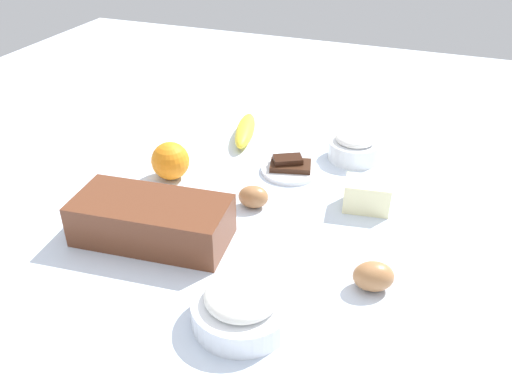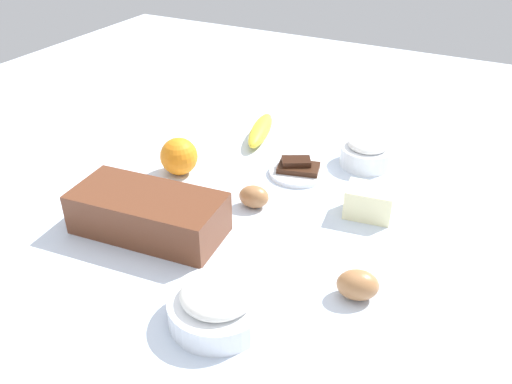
{
  "view_description": "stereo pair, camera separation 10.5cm",
  "coord_description": "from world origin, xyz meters",
  "px_view_note": "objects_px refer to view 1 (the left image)",
  "views": [
    {
      "loc": [
        -0.32,
        0.84,
        0.59
      ],
      "look_at": [
        0.0,
        0.0,
        0.04
      ],
      "focal_mm": 37.56,
      "sensor_mm": 36.0,
      "label": 1
    },
    {
      "loc": [
        -0.41,
        0.79,
        0.59
      ],
      "look_at": [
        0.0,
        0.0,
        0.04
      ],
      "focal_mm": 37.56,
      "sensor_mm": 36.0,
      "label": 2
    }
  ],
  "objects_px": {
    "butter_block": "(367,195)",
    "egg_near_butter": "(373,276)",
    "orange_fruit": "(170,161)",
    "loaf_pan": "(152,220)",
    "chocolate_plate": "(290,168)",
    "egg_beside_bowl": "(253,197)",
    "banana": "(245,130)",
    "flour_bowl": "(242,305)",
    "sugar_bowl": "(355,146)"
  },
  "relations": [
    {
      "from": "flour_bowl",
      "to": "banana",
      "type": "xyz_separation_m",
      "value": [
        0.23,
        -0.59,
        -0.01
      ]
    },
    {
      "from": "egg_near_butter",
      "to": "butter_block",
      "type": "bearing_deg",
      "value": -76.87
    },
    {
      "from": "butter_block",
      "to": "flour_bowl",
      "type": "bearing_deg",
      "value": 72.99
    },
    {
      "from": "loaf_pan",
      "to": "egg_near_butter",
      "type": "distance_m",
      "value": 0.4
    },
    {
      "from": "egg_near_butter",
      "to": "chocolate_plate",
      "type": "distance_m",
      "value": 0.4
    },
    {
      "from": "sugar_bowl",
      "to": "banana",
      "type": "relative_size",
      "value": 0.63
    },
    {
      "from": "sugar_bowl",
      "to": "banana",
      "type": "xyz_separation_m",
      "value": [
        0.28,
        -0.01,
        -0.01
      ]
    },
    {
      "from": "flour_bowl",
      "to": "orange_fruit",
      "type": "distance_m",
      "value": 0.46
    },
    {
      "from": "banana",
      "to": "egg_near_butter",
      "type": "relative_size",
      "value": 2.82
    },
    {
      "from": "banana",
      "to": "butter_block",
      "type": "distance_m",
      "value": 0.41
    },
    {
      "from": "orange_fruit",
      "to": "egg_near_butter",
      "type": "distance_m",
      "value": 0.52
    },
    {
      "from": "banana",
      "to": "chocolate_plate",
      "type": "distance_m",
      "value": 0.2
    },
    {
      "from": "banana",
      "to": "orange_fruit",
      "type": "distance_m",
      "value": 0.26
    },
    {
      "from": "egg_near_butter",
      "to": "egg_beside_bowl",
      "type": "distance_m",
      "value": 0.31
    },
    {
      "from": "egg_beside_bowl",
      "to": "egg_near_butter",
      "type": "bearing_deg",
      "value": 149.35
    },
    {
      "from": "loaf_pan",
      "to": "egg_near_butter",
      "type": "bearing_deg",
      "value": 175.47
    },
    {
      "from": "chocolate_plate",
      "to": "egg_beside_bowl",
      "type": "bearing_deg",
      "value": 80.88
    },
    {
      "from": "banana",
      "to": "butter_block",
      "type": "bearing_deg",
      "value": 148.38
    },
    {
      "from": "orange_fruit",
      "to": "banana",
      "type": "bearing_deg",
      "value": -107.56
    },
    {
      "from": "orange_fruit",
      "to": "egg_near_butter",
      "type": "xyz_separation_m",
      "value": [
        -0.48,
        0.2,
        -0.02
      ]
    },
    {
      "from": "banana",
      "to": "loaf_pan",
      "type": "bearing_deg",
      "value": 89.89
    },
    {
      "from": "sugar_bowl",
      "to": "egg_beside_bowl",
      "type": "xyz_separation_m",
      "value": [
        0.15,
        0.28,
        -0.01
      ]
    },
    {
      "from": "banana",
      "to": "butter_block",
      "type": "height_order",
      "value": "butter_block"
    },
    {
      "from": "flour_bowl",
      "to": "egg_near_butter",
      "type": "height_order",
      "value": "flour_bowl"
    },
    {
      "from": "sugar_bowl",
      "to": "egg_near_butter",
      "type": "relative_size",
      "value": 1.79
    },
    {
      "from": "sugar_bowl",
      "to": "chocolate_plate",
      "type": "bearing_deg",
      "value": 43.38
    },
    {
      "from": "loaf_pan",
      "to": "egg_near_butter",
      "type": "relative_size",
      "value": 4.33
    },
    {
      "from": "orange_fruit",
      "to": "egg_near_butter",
      "type": "relative_size",
      "value": 1.23
    },
    {
      "from": "sugar_bowl",
      "to": "chocolate_plate",
      "type": "xyz_separation_m",
      "value": [
        0.12,
        0.11,
        -0.02
      ]
    },
    {
      "from": "flour_bowl",
      "to": "orange_fruit",
      "type": "relative_size",
      "value": 1.84
    },
    {
      "from": "butter_block",
      "to": "egg_near_butter",
      "type": "xyz_separation_m",
      "value": [
        -0.05,
        0.23,
        -0.01
      ]
    },
    {
      "from": "flour_bowl",
      "to": "orange_fruit",
      "type": "bearing_deg",
      "value": -48.48
    },
    {
      "from": "orange_fruit",
      "to": "sugar_bowl",
      "type": "bearing_deg",
      "value": -147.09
    },
    {
      "from": "egg_near_butter",
      "to": "egg_beside_bowl",
      "type": "bearing_deg",
      "value": -30.65
    },
    {
      "from": "loaf_pan",
      "to": "banana",
      "type": "height_order",
      "value": "loaf_pan"
    },
    {
      "from": "egg_beside_bowl",
      "to": "loaf_pan",
      "type": "bearing_deg",
      "value": 51.09
    },
    {
      "from": "egg_near_butter",
      "to": "egg_beside_bowl",
      "type": "height_order",
      "value": "egg_near_butter"
    },
    {
      "from": "egg_near_butter",
      "to": "orange_fruit",
      "type": "bearing_deg",
      "value": -23.11
    },
    {
      "from": "flour_bowl",
      "to": "banana",
      "type": "relative_size",
      "value": 0.8
    },
    {
      "from": "butter_block",
      "to": "egg_beside_bowl",
      "type": "height_order",
      "value": "butter_block"
    },
    {
      "from": "banana",
      "to": "egg_near_butter",
      "type": "distance_m",
      "value": 0.6
    },
    {
      "from": "loaf_pan",
      "to": "chocolate_plate",
      "type": "distance_m",
      "value": 0.37
    },
    {
      "from": "banana",
      "to": "egg_beside_bowl",
      "type": "relative_size",
      "value": 3.12
    },
    {
      "from": "chocolate_plate",
      "to": "banana",
      "type": "bearing_deg",
      "value": -38.67
    },
    {
      "from": "loaf_pan",
      "to": "egg_beside_bowl",
      "type": "bearing_deg",
      "value": -134.38
    },
    {
      "from": "banana",
      "to": "egg_near_butter",
      "type": "xyz_separation_m",
      "value": [
        -0.4,
        0.45,
        0.0
      ]
    },
    {
      "from": "loaf_pan",
      "to": "banana",
      "type": "xyz_separation_m",
      "value": [
        -0.0,
        -0.45,
        -0.02
      ]
    },
    {
      "from": "banana",
      "to": "egg_beside_bowl",
      "type": "xyz_separation_m",
      "value": [
        -0.13,
        0.29,
        0.0
      ]
    },
    {
      "from": "egg_near_butter",
      "to": "loaf_pan",
      "type": "bearing_deg",
      "value": 0.94
    },
    {
      "from": "banana",
      "to": "chocolate_plate",
      "type": "height_order",
      "value": "banana"
    }
  ]
}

